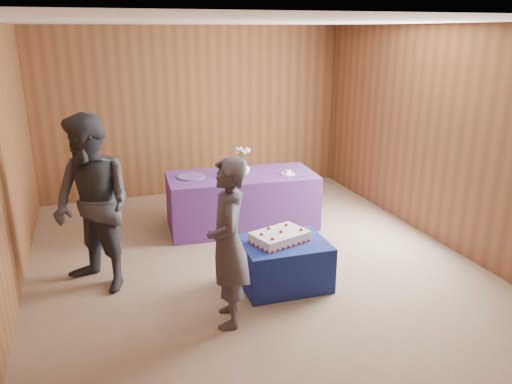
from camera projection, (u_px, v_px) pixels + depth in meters
name	position (u px, v px, depth m)	size (l,w,h in m)	color
ground	(253.00, 265.00, 5.85)	(6.00, 6.00, 0.00)	#866D5C
room_shell	(253.00, 111.00, 5.29)	(5.04, 6.04, 2.72)	brown
cake_table	(284.00, 263.00, 5.32)	(0.90, 0.70, 0.50)	navy
serving_table	(242.00, 201.00, 6.88)	(2.00, 0.90, 0.75)	#582F82
sheet_cake	(280.00, 237.00, 5.25)	(0.68, 0.56, 0.14)	white
vase	(243.00, 167.00, 6.74)	(0.19, 0.19, 0.20)	white
flower_spray	(243.00, 151.00, 6.67)	(0.21, 0.21, 0.16)	#335C25
platter	(191.00, 177.00, 6.64)	(0.37, 0.37, 0.02)	#614F9E
plate	(288.00, 174.00, 6.79)	(0.19, 0.19, 0.01)	white
cake_slice	(288.00, 171.00, 6.77)	(0.07, 0.06, 0.08)	white
knife	(297.00, 178.00, 6.62)	(0.26, 0.02, 0.00)	silver
guest_left	(228.00, 243.00, 4.48)	(0.58, 0.38, 1.59)	#3A3943
guest_right	(93.00, 205.00, 5.06)	(0.90, 0.70, 1.86)	#2F3139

